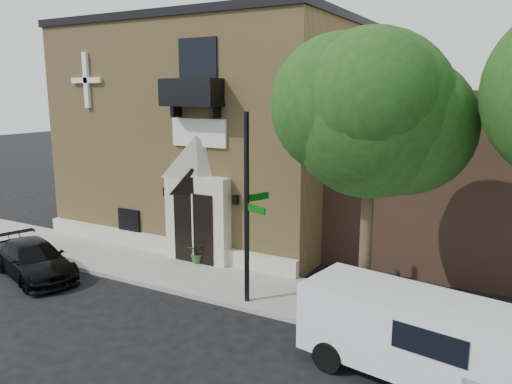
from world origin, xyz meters
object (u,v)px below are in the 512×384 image
at_px(pedestrian_near, 393,298).
at_px(black_sedan, 34,260).
at_px(street_sign, 248,209).
at_px(dumpster, 377,302).
at_px(fire_hydrant, 365,315).
at_px(cargo_van, 417,335).

bearing_deg(pedestrian_near, black_sedan, 1.54).
distance_m(street_sign, dumpster, 4.44).
distance_m(black_sedan, street_sign, 8.19).
height_order(black_sedan, fire_hydrant, black_sedan).
height_order(black_sedan, dumpster, dumpster).
xyz_separation_m(street_sign, dumpster, (3.81, 0.44, -2.24)).
relative_size(black_sedan, street_sign, 0.76).
height_order(cargo_van, dumpster, cargo_van).
height_order(black_sedan, cargo_van, cargo_van).
distance_m(street_sign, pedestrian_near, 4.70).
bearing_deg(cargo_van, street_sign, 172.11).
height_order(fire_hydrant, dumpster, dumpster).
bearing_deg(dumpster, street_sign, 174.27).
distance_m(fire_hydrant, dumpster, 0.53).
bearing_deg(cargo_van, pedestrian_near, 125.58).
xyz_separation_m(cargo_van, pedestrian_near, (-1.04, 2.09, -0.13)).
height_order(cargo_van, fire_hydrant, cargo_van).
distance_m(cargo_van, dumpster, 2.53).
bearing_deg(dumpster, black_sedan, 177.55).
xyz_separation_m(dumpster, pedestrian_near, (0.40, 0.03, 0.20)).
relative_size(fire_hydrant, dumpster, 0.35).
bearing_deg(black_sedan, fire_hydrant, -64.10).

